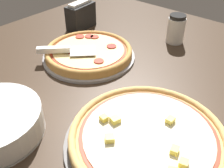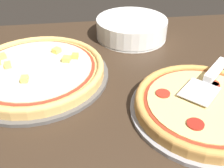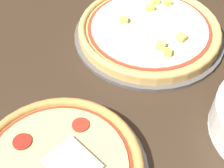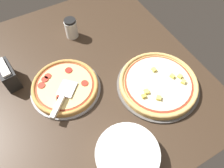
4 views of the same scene
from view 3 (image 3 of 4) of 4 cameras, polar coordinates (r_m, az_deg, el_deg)
ground_plane at (r=68.79cm, az=-10.70°, el=-10.00°), size 125.45×121.61×3.60cm
pizza_front at (r=60.35cm, az=-10.01°, el=-14.93°), size 32.36×32.36×3.07cm
pizza_pan_back at (r=87.93cm, az=6.69°, el=8.92°), size 41.01×41.01×1.00cm
pizza_back at (r=86.60cm, az=6.83°, el=10.01°), size 38.54×38.54×3.92cm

